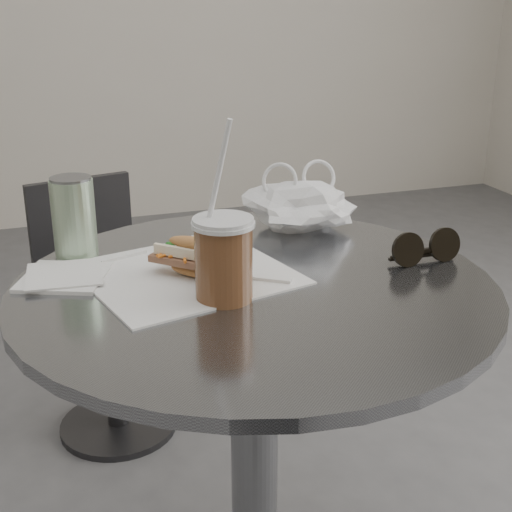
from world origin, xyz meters
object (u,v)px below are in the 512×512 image
object	(u,v)px
cafe_table	(254,432)
banh_mi	(197,258)
iced_coffee	(224,258)
chair_far	(106,324)
drink_can	(74,217)
sunglasses	(425,250)

from	to	relation	value
cafe_table	banh_mi	distance (m)	0.32
banh_mi	iced_coffee	xyz separation A→B (m)	(0.02, -0.09, 0.03)
cafe_table	iced_coffee	world-z (taller)	iced_coffee
chair_far	drink_can	world-z (taller)	drink_can
drink_can	banh_mi	bearing A→B (deg)	-43.91
drink_can	cafe_table	bearing A→B (deg)	-40.35
chair_far	iced_coffee	xyz separation A→B (m)	(0.09, -0.87, 0.49)
iced_coffee	sunglasses	world-z (taller)	iced_coffee
banh_mi	sunglasses	bearing A→B (deg)	36.35
chair_far	sunglasses	xyz separation A→B (m)	(0.45, -0.83, 0.45)
iced_coffee	cafe_table	bearing A→B (deg)	35.08
iced_coffee	drink_can	distance (m)	0.32
banh_mi	sunglasses	size ratio (longest dim) A/B	1.45
drink_can	iced_coffee	bearing A→B (deg)	-53.52
cafe_table	iced_coffee	xyz separation A→B (m)	(-0.06, -0.04, 0.34)
sunglasses	cafe_table	bearing A→B (deg)	176.69
cafe_table	iced_coffee	size ratio (longest dim) A/B	2.83
iced_coffee	drink_can	size ratio (longest dim) A/B	1.93
cafe_table	sunglasses	size ratio (longest dim) A/B	5.84
cafe_table	drink_can	world-z (taller)	drink_can
chair_far	banh_mi	distance (m)	0.91
banh_mi	cafe_table	bearing A→B (deg)	13.18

